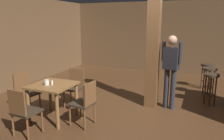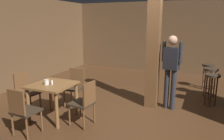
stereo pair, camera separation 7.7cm
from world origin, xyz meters
The scene contains 14 objects.
ground_plane centered at (0.00, 0.00, 0.00)m, with size 10.80×10.80×0.00m, color #422816.
wall_back centered at (0.00, 4.50, 1.40)m, with size 8.00×0.10×2.80m, color brown.
pillar centered at (0.22, 0.60, 1.40)m, with size 0.28×0.28×2.80m, color brown.
dining_table centered at (-1.54, -0.90, 0.61)m, with size 0.84×0.84×0.76m.
chair_north centered at (-1.52, -0.06, 0.51)m, with size 0.46×0.46×0.89m.
chair_east centered at (-0.75, -0.94, 0.51)m, with size 0.46×0.46×0.89m.
chair_west centered at (-2.32, -0.86, 0.51)m, with size 0.48×0.48×0.89m.
chair_south centered at (-1.55, -1.73, 0.51)m, with size 0.44×0.44×0.89m.
napkin_cup centered at (-1.61, -0.99, 0.81)m, with size 0.10×0.10×0.11m, color beige.
salt_shaker centered at (-1.51, -0.94, 0.80)m, with size 0.03×0.03×0.09m, color silver.
standing_person centered at (0.64, 0.60, 1.00)m, with size 0.47×0.28×1.72m.
bar_stool_near centered at (1.54, 1.17, 0.59)m, with size 0.35×0.35×0.79m.
bar_stool_mid centered at (1.52, 1.82, 0.61)m, with size 0.37×0.37×0.80m.
bar_stool_far centered at (1.47, 2.55, 0.59)m, with size 0.38×0.38×0.78m.
Camera 1 is at (1.24, -4.45, 2.03)m, focal length 35.00 mm.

